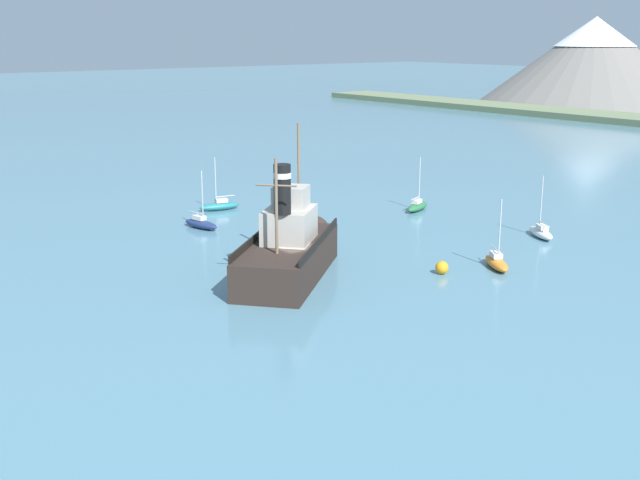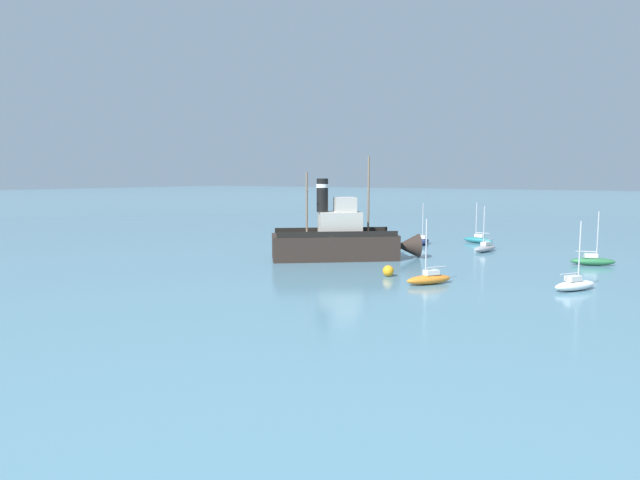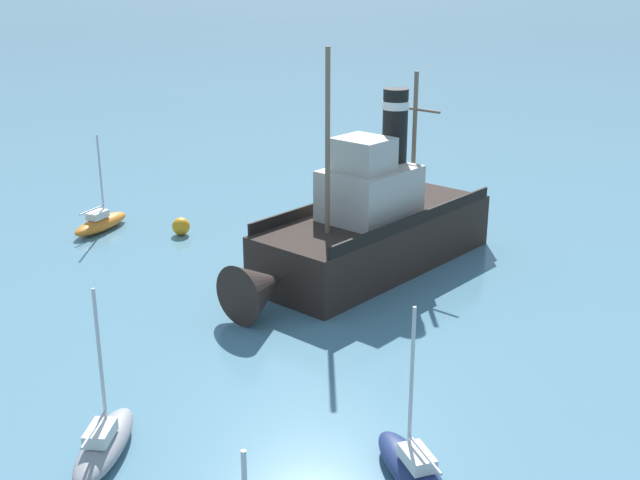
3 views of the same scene
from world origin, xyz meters
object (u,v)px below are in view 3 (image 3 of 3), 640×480
object	(u,v)px
sailboat_orange	(101,222)
mooring_buoy	(181,226)
sailboat_grey	(104,444)
old_tugboat	(367,230)
sailboat_navy	(413,469)

from	to	relation	value
sailboat_orange	mooring_buoy	distance (m)	4.26
sailboat_grey	sailboat_orange	bearing A→B (deg)	6.22
old_tugboat	sailboat_grey	size ratio (longest dim) A/B	2.69
old_tugboat	sailboat_navy	distance (m)	15.56
sailboat_grey	sailboat_orange	world-z (taller)	same
mooring_buoy	old_tugboat	bearing A→B (deg)	-126.60
sailboat_navy	mooring_buoy	distance (m)	22.37
sailboat_orange	mooring_buoy	xyz separation A→B (m)	(-1.31, -4.05, 0.02)
sailboat_navy	mooring_buoy	world-z (taller)	sailboat_navy
sailboat_navy	sailboat_grey	bearing A→B (deg)	73.55
sailboat_navy	sailboat_orange	bearing A→B (deg)	24.36
sailboat_grey	mooring_buoy	bearing A→B (deg)	-5.47
sailboat_navy	mooring_buoy	bearing A→B (deg)	16.27
sailboat_orange	sailboat_grey	bearing A→B (deg)	-173.78
old_tugboat	sailboat_grey	xyz separation A→B (m)	(-12.98, 10.05, -1.40)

